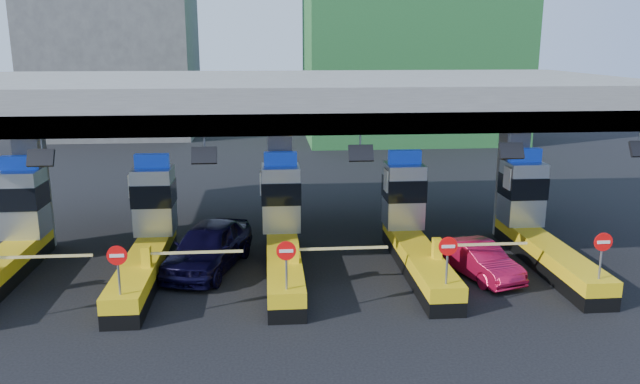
{
  "coord_description": "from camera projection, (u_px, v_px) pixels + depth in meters",
  "views": [
    {
      "loc": [
        -0.5,
        -22.52,
        8.4
      ],
      "look_at": [
        1.42,
        0.0,
        2.93
      ],
      "focal_mm": 35.0,
      "sensor_mm": 36.0,
      "label": 1
    }
  ],
  "objects": [
    {
      "name": "ground",
      "position": [
        283.0,
        267.0,
        23.83
      ],
      "size": [
        120.0,
        120.0,
        0.0
      ],
      "primitive_type": "plane",
      "color": "black",
      "rests_on": "ground"
    },
    {
      "name": "toll_canopy",
      "position": [
        279.0,
        99.0,
        25.17
      ],
      "size": [
        28.0,
        12.09,
        7.0
      ],
      "color": "slate",
      "rests_on": "ground"
    },
    {
      "name": "toll_lane_far_left",
      "position": [
        11.0,
        237.0,
        22.94
      ],
      "size": [
        4.43,
        8.0,
        4.16
      ],
      "color": "black",
      "rests_on": "ground"
    },
    {
      "name": "toll_lane_left",
      "position": [
        149.0,
        233.0,
        23.35
      ],
      "size": [
        4.43,
        8.0,
        4.16
      ],
      "color": "black",
      "rests_on": "ground"
    },
    {
      "name": "toll_lane_center",
      "position": [
        282.0,
        230.0,
        23.77
      ],
      "size": [
        4.43,
        8.0,
        4.16
      ],
      "color": "black",
      "rests_on": "ground"
    },
    {
      "name": "toll_lane_right",
      "position": [
        411.0,
        227.0,
        24.18
      ],
      "size": [
        4.43,
        8.0,
        4.16
      ],
      "color": "black",
      "rests_on": "ground"
    },
    {
      "name": "toll_lane_far_right",
      "position": [
        536.0,
        224.0,
        24.59
      ],
      "size": [
        4.43,
        8.0,
        4.16
      ],
      "color": "black",
      "rests_on": "ground"
    },
    {
      "name": "bg_building_concrete",
      "position": [
        113.0,
        35.0,
        55.42
      ],
      "size": [
        14.0,
        10.0,
        18.0
      ],
      "primitive_type": "cube",
      "color": "#4C4C49",
      "rests_on": "ground"
    },
    {
      "name": "van",
      "position": [
        208.0,
        247.0,
        23.42
      ],
      "size": [
        3.55,
        5.67,
        1.8
      ],
      "primitive_type": "imported",
      "rotation": [
        0.0,
        0.0,
        -0.29
      ],
      "color": "black",
      "rests_on": "ground"
    },
    {
      "name": "red_car",
      "position": [
        479.0,
        260.0,
        22.77
      ],
      "size": [
        2.46,
        4.11,
        1.28
      ],
      "primitive_type": "imported",
      "rotation": [
        0.0,
        0.0,
        0.31
      ],
      "color": "maroon",
      "rests_on": "ground"
    }
  ]
}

